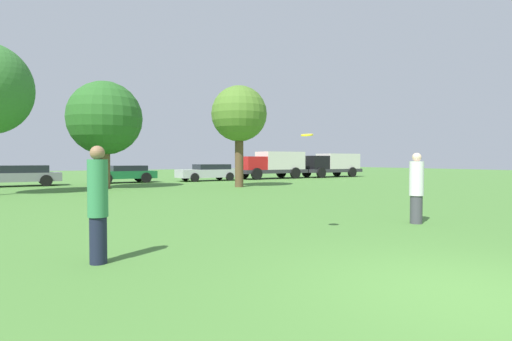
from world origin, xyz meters
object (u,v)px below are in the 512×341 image
object	(u,v)px
person_catcher	(416,188)
parked_car_silver	(209,172)
tree_1	(105,119)
parked_car_green	(125,173)
tree_2	(239,115)
parked_car_grey	(20,175)
delivery_truck_black	(331,164)
delivery_truck_red	(273,164)
frisbee	(307,135)
person_thrower	(98,203)

from	to	relation	value
person_catcher	parked_car_silver	world-z (taller)	person_catcher
tree_1	parked_car_green	xyz separation A→B (m)	(2.26, 4.93, -3.16)
tree_1	tree_2	xyz separation A→B (m)	(6.76, -2.87, 0.34)
tree_1	parked_car_grey	world-z (taller)	tree_1
tree_1	tree_2	world-z (taller)	tree_1
tree_1	delivery_truck_black	bearing A→B (deg)	11.81
tree_1	parked_car_silver	world-z (taller)	tree_1
parked_car_grey	delivery_truck_red	size ratio (longest dim) A/B	0.75
person_catcher	frisbee	size ratio (longest dim) A/B	6.77
delivery_truck_red	delivery_truck_black	xyz separation A→B (m)	(6.23, -0.27, -0.04)
frisbee	delivery_truck_red	bearing A→B (deg)	57.23
person_thrower	tree_2	xyz separation A→B (m)	(10.22, 13.72, 3.23)
person_catcher	tree_2	distance (m)	14.49
parked_car_green	parked_car_silver	xyz separation A→B (m)	(5.91, -0.71, 0.01)
parked_car_green	parked_car_silver	bearing A→B (deg)	173.40
frisbee	parked_car_silver	distance (m)	22.11
frisbee	delivery_truck_black	size ratio (longest dim) A/B	0.04
person_catcher	tree_2	xyz separation A→B (m)	(2.85, 13.82, 3.27)
tree_2	person_catcher	bearing A→B (deg)	-101.67
tree_2	tree_1	bearing A→B (deg)	156.96
frisbee	delivery_truck_red	size ratio (longest dim) A/B	0.04
frisbee	delivery_truck_black	xyz separation A→B (m)	(19.77, 20.77, -0.87)
person_thrower	delivery_truck_black	bearing A→B (deg)	41.95
frisbee	parked_car_grey	xyz separation A→B (m)	(-4.51, 21.02, -1.41)
parked_car_silver	person_catcher	bearing A→B (deg)	78.75
frisbee	tree_2	size ratio (longest dim) A/B	0.04
person_catcher	delivery_truck_red	xyz separation A→B (m)	(10.26, 21.23, 0.37)
frisbee	delivery_truck_black	bearing A→B (deg)	46.42
tree_2	delivery_truck_red	size ratio (longest dim) A/B	0.96
person_catcher	parked_car_grey	world-z (taller)	person_catcher
frisbee	parked_car_green	xyz separation A→B (m)	(1.64, 21.44, -1.43)
parked_car_silver	person_thrower	bearing A→B (deg)	61.08
person_thrower	delivery_truck_red	bearing A→B (deg)	50.95
tree_2	delivery_truck_black	bearing A→B (deg)	27.64
parked_car_green	delivery_truck_black	size ratio (longest dim) A/B	0.71
parked_car_silver	delivery_truck_red	distance (m)	6.02
tree_1	delivery_truck_red	xyz separation A→B (m)	(14.16, 4.53, -2.56)
tree_1	person_catcher	bearing A→B (deg)	-76.84
person_thrower	tree_1	world-z (taller)	tree_1
person_catcher	parked_car_green	bearing A→B (deg)	-84.87
person_catcher	parked_car_grey	xyz separation A→B (m)	(-7.80, 21.21, -0.21)
delivery_truck_red	person_catcher	bearing A→B (deg)	64.50
person_thrower	parked_car_silver	bearing A→B (deg)	61.58
delivery_truck_black	delivery_truck_red	bearing A→B (deg)	-2.17
person_catcher	parked_car_green	xyz separation A→B (m)	(-1.65, 21.63, -0.23)
person_thrower	parked_car_green	xyz separation A→B (m)	(5.72, 21.53, -0.27)
person_thrower	tree_1	size ratio (longest dim) A/B	0.31
tree_2	delivery_truck_black	xyz separation A→B (m)	(13.63, 7.14, -2.94)
tree_2	delivery_truck_red	bearing A→B (deg)	45.01
parked_car_grey	delivery_truck_red	xyz separation A→B (m)	(18.05, 0.02, 0.58)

